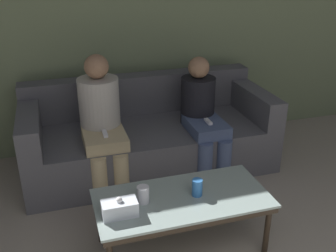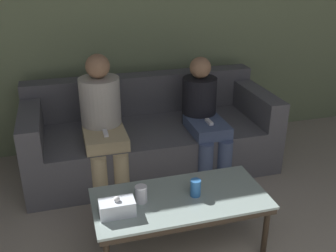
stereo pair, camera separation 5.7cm
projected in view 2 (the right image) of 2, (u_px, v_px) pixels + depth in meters
name	position (u px, v px, depth m)	size (l,w,h in m)	color
wall_back	(135.00, 21.00, 3.87)	(12.00, 0.06, 2.60)	#707F5B
couch	(150.00, 136.00, 3.79)	(2.29, 0.97, 0.82)	#515156
coffee_table	(180.00, 202.00, 2.64)	(1.17, 0.56, 0.42)	#8C9E99
cup_near_left	(141.00, 194.00, 2.56)	(0.08, 0.08, 0.11)	silver
cup_near_right	(195.00, 188.00, 2.62)	(0.07, 0.07, 0.12)	#3372BF
tissue_box	(117.00, 208.00, 2.43)	(0.22, 0.12, 0.13)	silver
seated_person_left_end	(102.00, 118.00, 3.37)	(0.35, 0.66, 1.15)	tan
seated_person_mid_left	(203.00, 113.00, 3.59)	(0.32, 0.67, 1.07)	#47567A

